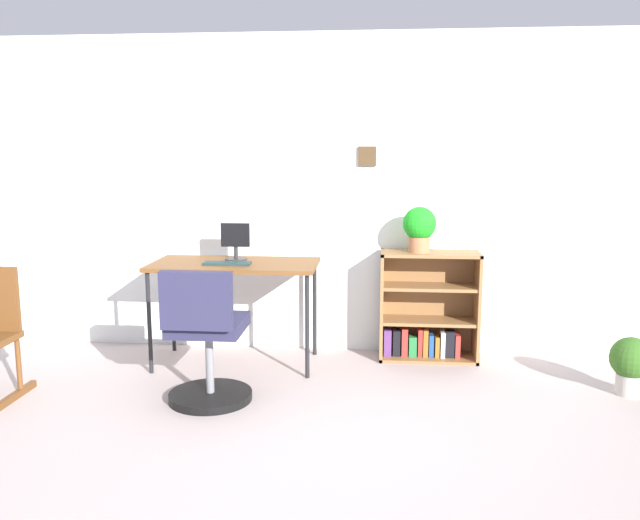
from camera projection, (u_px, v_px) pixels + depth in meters
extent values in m
plane|color=#A79895|center=(253.00, 479.00, 3.09)|extent=(6.24, 6.24, 0.00)
cube|color=white|center=(304.00, 195.00, 5.00)|extent=(5.20, 0.10, 2.41)
cube|color=#45321D|center=(367.00, 156.00, 4.84)|extent=(0.13, 0.02, 0.15)
cube|color=brown|center=(235.00, 264.00, 4.65)|extent=(1.19, 0.60, 0.03)
cylinder|color=black|center=(149.00, 323.00, 4.51)|extent=(0.03, 0.03, 0.72)
cylinder|color=black|center=(307.00, 327.00, 4.41)|extent=(0.03, 0.03, 0.72)
cylinder|color=black|center=(173.00, 305.00, 5.02)|extent=(0.03, 0.03, 0.72)
cylinder|color=black|center=(315.00, 308.00, 4.92)|extent=(0.03, 0.03, 0.72)
cylinder|color=#262628|center=(236.00, 259.00, 4.76)|extent=(0.16, 0.16, 0.01)
cylinder|color=#262628|center=(236.00, 252.00, 4.75)|extent=(0.03, 0.03, 0.09)
cube|color=black|center=(235.00, 235.00, 4.72)|extent=(0.21, 0.02, 0.17)
cube|color=#1D3131|center=(227.00, 263.00, 4.56)|extent=(0.33, 0.11, 0.02)
cylinder|color=black|center=(211.00, 396.00, 4.07)|extent=(0.52, 0.52, 0.05)
cylinder|color=slate|center=(210.00, 362.00, 4.03)|extent=(0.05, 0.05, 0.40)
cube|color=#272642|center=(209.00, 325.00, 3.99)|extent=(0.44, 0.44, 0.08)
cube|color=#272642|center=(196.00, 301.00, 3.71)|extent=(0.42, 0.07, 0.34)
cube|color=brown|center=(7.00, 401.00, 3.99)|extent=(0.04, 0.64, 0.04)
cylinder|color=brown|center=(19.00, 363.00, 4.11)|extent=(0.03, 0.03, 0.34)
cube|color=brown|center=(382.00, 305.00, 4.85)|extent=(0.02, 0.30, 0.81)
cube|color=brown|center=(477.00, 307.00, 4.79)|extent=(0.02, 0.30, 0.81)
cube|color=brown|center=(430.00, 254.00, 4.75)|extent=(0.73, 0.30, 0.02)
cube|color=brown|center=(427.00, 357.00, 4.88)|extent=(0.73, 0.30, 0.02)
cube|color=brown|center=(427.00, 302.00, 4.95)|extent=(0.73, 0.02, 0.81)
cube|color=brown|center=(428.00, 321.00, 4.84)|extent=(0.68, 0.28, 0.02)
cube|color=brown|center=(429.00, 287.00, 4.79)|extent=(0.68, 0.28, 0.02)
cube|color=#593372|center=(388.00, 342.00, 4.88)|extent=(0.06, 0.11, 0.20)
cube|color=black|center=(396.00, 342.00, 4.88)|extent=(0.05, 0.10, 0.19)
cube|color=#B22D28|center=(405.00, 342.00, 4.87)|extent=(0.04, 0.09, 0.21)
cube|color=#237238|center=(413.00, 346.00, 4.87)|extent=(0.06, 0.10, 0.15)
cube|color=#B22D28|center=(420.00, 342.00, 4.86)|extent=(0.03, 0.10, 0.21)
cube|color=#99591E|center=(425.00, 342.00, 4.86)|extent=(0.04, 0.11, 0.20)
cube|color=#1E478C|center=(431.00, 345.00, 4.86)|extent=(0.03, 0.10, 0.17)
cube|color=#99591E|center=(437.00, 346.00, 4.85)|extent=(0.03, 0.12, 0.16)
cube|color=beige|center=(442.00, 344.00, 4.85)|extent=(0.03, 0.13, 0.19)
cube|color=black|center=(450.00, 344.00, 4.84)|extent=(0.07, 0.10, 0.20)
cube|color=#B22D28|center=(457.00, 345.00, 4.84)|extent=(0.04, 0.12, 0.17)
cylinder|color=#9E6642|center=(419.00, 245.00, 4.73)|extent=(0.16, 0.16, 0.12)
sphere|color=#1A981C|center=(420.00, 223.00, 4.70)|extent=(0.24, 0.24, 0.24)
cylinder|color=#B7B2A8|center=(629.00, 384.00, 4.15)|extent=(0.17, 0.17, 0.14)
sphere|color=#325F1E|center=(631.00, 358.00, 4.12)|extent=(0.27, 0.27, 0.27)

